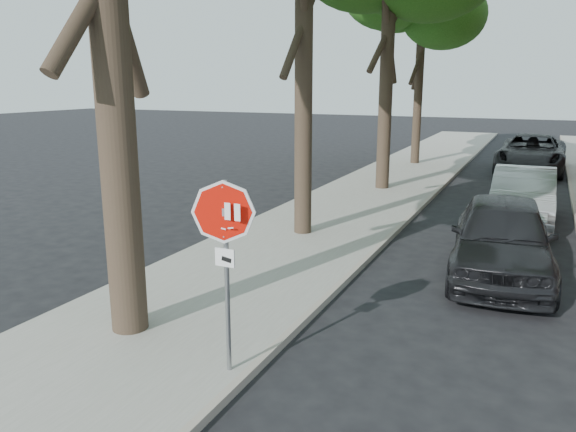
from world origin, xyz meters
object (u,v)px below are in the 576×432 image
(tree_far, at_px, (423,7))
(car_b, at_px, (523,196))
(stop_sign, at_px, (225,240))
(car_d, at_px, (531,153))
(car_a, at_px, (502,237))

(tree_far, bearing_deg, car_b, -62.87)
(car_b, bearing_deg, tree_far, 116.26)
(tree_far, relative_size, car_b, 1.99)
(stop_sign, distance_m, car_d, 21.31)
(car_a, xyz_separation_m, car_d, (0.13, 15.14, 0.00))
(tree_far, xyz_separation_m, car_a, (5.02, -15.23, -6.39))
(car_a, distance_m, car_d, 15.14)
(car_b, relative_size, car_d, 0.78)
(stop_sign, bearing_deg, car_b, 73.81)
(stop_sign, distance_m, tree_far, 21.88)
(stop_sign, bearing_deg, tree_far, 95.46)
(tree_far, bearing_deg, car_d, -0.96)
(stop_sign, relative_size, car_a, 0.54)
(car_b, bearing_deg, car_a, -93.03)
(car_a, bearing_deg, car_b, 83.09)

